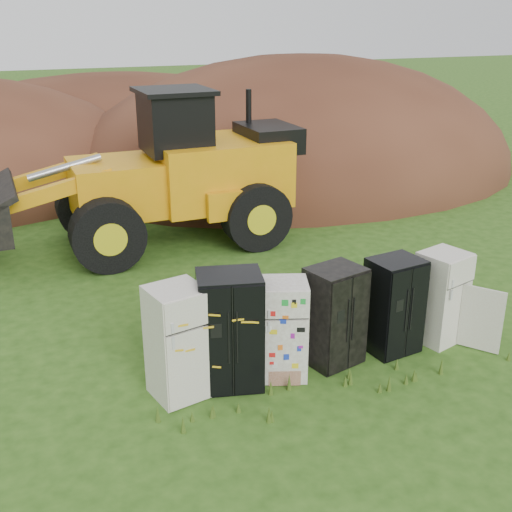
{
  "coord_description": "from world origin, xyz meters",
  "views": [
    {
      "loc": [
        -4.39,
        -8.28,
        5.55
      ],
      "look_at": [
        -0.3,
        2.0,
        1.28
      ],
      "focal_mm": 45.0,
      "sensor_mm": 36.0,
      "label": 1
    }
  ],
  "objects_px": {
    "fridge_black_side": "(230,330)",
    "fridge_black_right": "(393,306)",
    "fridge_open_door": "(441,297)",
    "fridge_sticker": "(284,329)",
    "fridge_dark_mid": "(334,316)",
    "wheel_loader": "(139,172)",
    "fridge_leftmost": "(178,342)"
  },
  "relations": [
    {
      "from": "fridge_leftmost",
      "to": "fridge_sticker",
      "type": "height_order",
      "value": "fridge_leftmost"
    },
    {
      "from": "fridge_black_right",
      "to": "wheel_loader",
      "type": "distance_m",
      "value": 7.41
    },
    {
      "from": "fridge_black_right",
      "to": "fridge_leftmost",
      "type": "bearing_deg",
      "value": 171.91
    },
    {
      "from": "fridge_black_side",
      "to": "fridge_black_right",
      "type": "xyz_separation_m",
      "value": [
        2.94,
        -0.0,
        -0.1
      ]
    },
    {
      "from": "fridge_leftmost",
      "to": "fridge_dark_mid",
      "type": "relative_size",
      "value": 1.05
    },
    {
      "from": "fridge_black_right",
      "to": "wheel_loader",
      "type": "bearing_deg",
      "value": 105.11
    },
    {
      "from": "fridge_black_side",
      "to": "fridge_black_right",
      "type": "height_order",
      "value": "fridge_black_side"
    },
    {
      "from": "fridge_sticker",
      "to": "fridge_dark_mid",
      "type": "distance_m",
      "value": 0.94
    },
    {
      "from": "fridge_leftmost",
      "to": "wheel_loader",
      "type": "xyz_separation_m",
      "value": [
        0.91,
        6.73,
        1.01
      ]
    },
    {
      "from": "fridge_dark_mid",
      "to": "fridge_black_right",
      "type": "bearing_deg",
      "value": -15.06
    },
    {
      "from": "fridge_sticker",
      "to": "fridge_black_side",
      "type": "bearing_deg",
      "value": -164.92
    },
    {
      "from": "wheel_loader",
      "to": "fridge_black_side",
      "type": "bearing_deg",
      "value": -91.92
    },
    {
      "from": "fridge_open_door",
      "to": "fridge_black_side",
      "type": "bearing_deg",
      "value": 163.7
    },
    {
      "from": "fridge_black_right",
      "to": "fridge_sticker",
      "type": "bearing_deg",
      "value": 173.84
    },
    {
      "from": "fridge_open_door",
      "to": "fridge_dark_mid",
      "type": "bearing_deg",
      "value": 163.39
    },
    {
      "from": "fridge_black_right",
      "to": "fridge_open_door",
      "type": "xyz_separation_m",
      "value": [
        0.98,
        0.0,
        -0.01
      ]
    },
    {
      "from": "fridge_dark_mid",
      "to": "wheel_loader",
      "type": "bearing_deg",
      "value": 90.06
    },
    {
      "from": "fridge_black_side",
      "to": "fridge_open_door",
      "type": "bearing_deg",
      "value": 13.26
    },
    {
      "from": "fridge_leftmost",
      "to": "fridge_open_door",
      "type": "height_order",
      "value": "fridge_leftmost"
    },
    {
      "from": "fridge_dark_mid",
      "to": "fridge_black_side",
      "type": "bearing_deg",
      "value": 165.93
    },
    {
      "from": "fridge_sticker",
      "to": "fridge_open_door",
      "type": "relative_size",
      "value": 0.98
    },
    {
      "from": "fridge_sticker",
      "to": "wheel_loader",
      "type": "height_order",
      "value": "wheel_loader"
    },
    {
      "from": "fridge_leftmost",
      "to": "fridge_sticker",
      "type": "relative_size",
      "value": 1.09
    },
    {
      "from": "fridge_leftmost",
      "to": "fridge_black_right",
      "type": "height_order",
      "value": "fridge_leftmost"
    },
    {
      "from": "fridge_leftmost",
      "to": "wheel_loader",
      "type": "height_order",
      "value": "wheel_loader"
    },
    {
      "from": "fridge_black_side",
      "to": "fridge_black_right",
      "type": "distance_m",
      "value": 2.95
    },
    {
      "from": "fridge_black_right",
      "to": "wheel_loader",
      "type": "xyz_separation_m",
      "value": [
        -2.86,
        6.75,
        1.06
      ]
    },
    {
      "from": "fridge_dark_mid",
      "to": "fridge_open_door",
      "type": "height_order",
      "value": "fridge_dark_mid"
    },
    {
      "from": "wheel_loader",
      "to": "fridge_open_door",
      "type": "bearing_deg",
      "value": -61.59
    },
    {
      "from": "fridge_dark_mid",
      "to": "wheel_loader",
      "type": "relative_size",
      "value": 0.21
    },
    {
      "from": "wheel_loader",
      "to": "fridge_black_right",
      "type": "bearing_deg",
      "value": -68.24
    },
    {
      "from": "fridge_sticker",
      "to": "fridge_dark_mid",
      "type": "xyz_separation_m",
      "value": [
        0.94,
        0.08,
        0.03
      ]
    }
  ]
}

